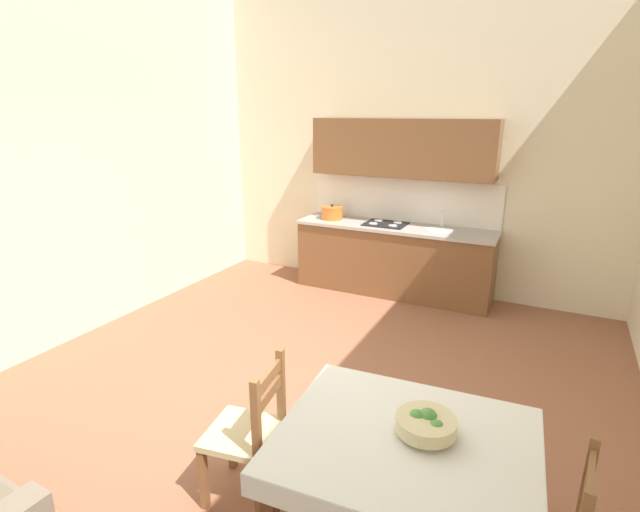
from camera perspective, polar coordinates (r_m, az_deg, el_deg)
ground_plane at (r=4.11m, az=-3.56°, el=-17.74°), size 5.84×6.78×0.10m
wall_back at (r=6.31m, az=10.99°, el=14.17°), size 5.84×0.12×4.03m
wall_left at (r=5.29m, az=-30.64°, el=11.70°), size 0.12×6.78×4.03m
kitchen_cabinetry at (r=6.17m, az=8.95°, el=3.30°), size 2.51×0.63×2.20m
dining_table at (r=2.62m, az=10.05°, el=-22.80°), size 1.32×1.12×0.75m
dining_chair_tv_side at (r=3.08m, az=-8.45°, el=-20.17°), size 0.48×0.48×0.93m
fruit_bowl at (r=2.55m, az=12.53°, el=-18.94°), size 0.30×0.30×0.12m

